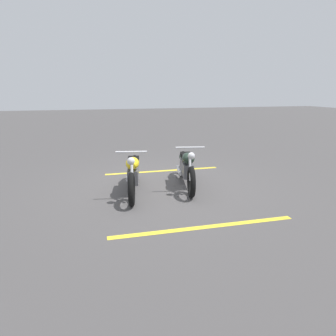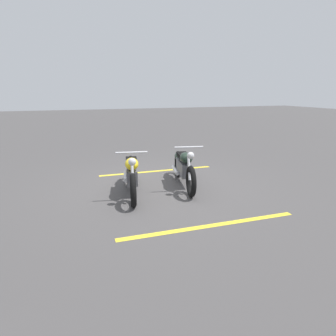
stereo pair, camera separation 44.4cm
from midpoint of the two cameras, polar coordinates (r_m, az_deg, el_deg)
ground_plane at (r=6.93m, az=-4.26°, el=-3.48°), size 60.00×60.00×0.00m
motorcycle_bright_foreground at (r=6.41m, az=-9.15°, el=-0.84°), size 2.21×0.70×1.04m
motorcycle_dark_foreground at (r=6.86m, az=1.22°, el=0.41°), size 2.20×0.72×1.04m
parking_stripe_near at (r=8.15m, az=-3.73°, el=-0.61°), size 0.21×3.20×0.01m
parking_stripe_mid at (r=4.96m, az=5.93°, el=-11.26°), size 0.21×3.20×0.01m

